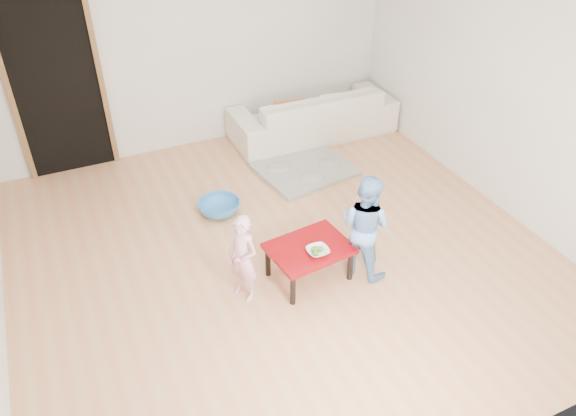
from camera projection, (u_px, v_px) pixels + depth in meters
floor at (280, 251)px, 5.52m from camera, size 5.00×5.00×0.01m
back_wall at (193, 43)px, 6.63m from camera, size 5.00×0.02×2.60m
right_wall at (506, 85)px, 5.62m from camera, size 0.02×5.00×2.60m
doorway at (57, 88)px, 6.23m from camera, size 1.02×0.08×2.11m
sofa at (313, 113)px, 7.33m from camera, size 2.15×0.85×0.63m
cushion at (294, 111)px, 7.04m from camera, size 0.48×0.44×0.11m
red_table at (309, 262)px, 5.12m from camera, size 0.77×0.62×0.36m
bowl at (318, 251)px, 4.93m from camera, size 0.19×0.19×0.05m
broccoli at (318, 251)px, 4.92m from camera, size 0.12×0.12×0.06m
child_pink at (243, 259)px, 4.78m from camera, size 0.32×0.37×0.84m
child_blue at (365, 226)px, 5.01m from camera, size 0.58×0.62×1.02m
basin at (219, 207)px, 6.01m from camera, size 0.45×0.45×0.14m
blanket at (305, 169)px, 6.73m from camera, size 1.18×1.03×0.05m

